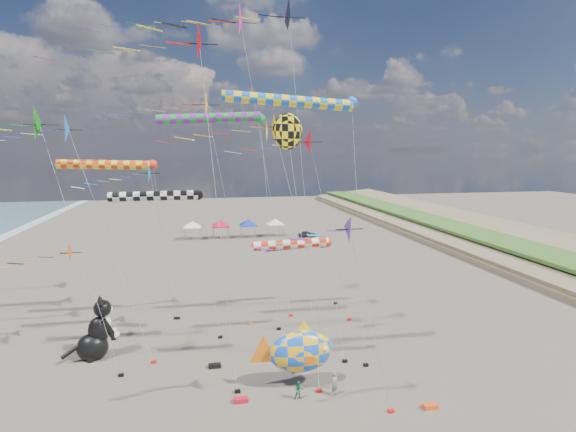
# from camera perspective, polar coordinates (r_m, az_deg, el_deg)

# --- Properties ---
(delta_kite_0) EXTENTS (8.27, 1.77, 12.41)m
(delta_kite_0) POSITION_cam_1_polar(r_m,az_deg,el_deg) (25.17, 6.98, -2.29)
(delta_kite_0) COLOR #561A9B
(delta_kite_0) RESTS_ON ground
(delta_kite_1) EXTENTS (8.54, 1.97, 14.81)m
(delta_kite_1) POSITION_cam_1_polar(r_m,az_deg,el_deg) (42.10, -18.73, 4.81)
(delta_kite_1) COLOR #0982BA
(delta_kite_1) RESTS_ON ground
(delta_kite_2) EXTENTS (11.83, 2.15, 18.34)m
(delta_kite_2) POSITION_cam_1_polar(r_m,az_deg,el_deg) (34.17, -26.95, 9.43)
(delta_kite_2) COLOR blue
(delta_kite_2) RESTS_ON ground
(delta_kite_3) EXTENTS (11.86, 2.44, 17.79)m
(delta_kite_3) POSITION_cam_1_polar(r_m,az_deg,el_deg) (39.30, 2.30, 9.11)
(delta_kite_3) COLOR red
(delta_kite_3) RESTS_ON ground
(delta_kite_4) EXTENTS (10.90, 2.50, 18.71)m
(delta_kite_4) POSITION_cam_1_polar(r_m,az_deg,el_deg) (32.92, -29.42, 9.81)
(delta_kite_4) COLOR #168215
(delta_kite_4) RESTS_ON ground
(delta_kite_5) EXTENTS (9.35, 1.84, 8.80)m
(delta_kite_5) POSITION_cam_1_polar(r_m,az_deg,el_deg) (40.47, -27.51, -4.37)
(delta_kite_5) COLOR #EF5413
(delta_kite_5) RESTS_ON ground
(delta_kite_6) EXTENTS (11.14, 2.43, 23.38)m
(delta_kite_6) POSITION_cam_1_polar(r_m,az_deg,el_deg) (28.25, -14.30, 20.57)
(delta_kite_6) COLOR #D10003
(delta_kite_6) RESTS_ON ground
(delta_kite_7) EXTENTS (17.13, 3.16, 28.63)m
(delta_kite_7) POSITION_cam_1_polar(r_m,az_deg,el_deg) (41.90, -6.53, 23.57)
(delta_kite_7) COLOR #FC2178
(delta_kite_7) RESTS_ON ground
(delta_kite_8) EXTENTS (11.58, 2.56, 20.95)m
(delta_kite_8) POSITION_cam_1_polar(r_m,az_deg,el_deg) (39.18, -10.08, 13.55)
(delta_kite_8) COLOR yellow
(delta_kite_8) RESTS_ON ground
(delta_kite_9) EXTENTS (12.14, 2.61, 26.39)m
(delta_kite_9) POSITION_cam_1_polar(r_m,az_deg,el_deg) (33.82, -1.53, 23.85)
(delta_kite_9) COLOR black
(delta_kite_9) RESTS_ON ground
(delta_kite_10) EXTENTS (11.99, 2.11, 18.64)m
(delta_kite_10) POSITION_cam_1_polar(r_m,az_deg,el_deg) (32.95, -2.78, 10.89)
(delta_kite_10) COLOR #FBB003
(delta_kite_10) RESTS_ON ground
(windsock_0) EXTENTS (8.50, 0.80, 12.61)m
(windsock_0) POSITION_cam_1_polar(r_m,az_deg,el_deg) (36.82, -16.02, 2.39)
(windsock_0) COLOR black
(windsock_0) RESTS_ON ground
(windsock_1) EXTENTS (9.57, 0.86, 14.96)m
(windsock_1) POSITION_cam_1_polar(r_m,az_deg,el_deg) (42.43, -21.56, 6.02)
(windsock_1) COLOR #F53114
(windsock_1) RESTS_ON ground
(windsock_2) EXTENTS (7.12, 0.70, 9.59)m
(windsock_2) POSITION_cam_1_polar(r_m,az_deg,el_deg) (31.66, 0.89, -3.68)
(windsock_2) COLOR red
(windsock_2) RESTS_ON ground
(windsock_3) EXTENTS (7.44, 0.61, 6.60)m
(windsock_3) POSITION_cam_1_polar(r_m,az_deg,el_deg) (44.88, 1.23, -3.92)
(windsock_3) COLOR red
(windsock_3) RESTS_ON ground
(windsock_4) EXTENTS (10.33, 0.79, 19.35)m
(windsock_4) POSITION_cam_1_polar(r_m,az_deg,el_deg) (30.19, 0.87, 14.25)
(windsock_4) COLOR blue
(windsock_4) RESTS_ON ground
(windsock_5) EXTENTS (9.93, 0.86, 18.75)m
(windsock_5) POSITION_cam_1_polar(r_m,az_deg,el_deg) (37.41, -9.28, 12.05)
(windsock_5) COLOR #198D32
(windsock_5) RESTS_ON ground
(angelfish_kite) EXTENTS (3.74, 3.02, 18.44)m
(angelfish_kite) POSITION_cam_1_polar(r_m,az_deg,el_deg) (32.99, -0.39, 10.45)
(angelfish_kite) COLOR yellow
(angelfish_kite) RESTS_ON ground
(cat_inflatable) EXTENTS (3.93, 2.88, 4.78)m
(cat_inflatable) POSITION_cam_1_polar(r_m,az_deg,el_deg) (38.07, -23.32, -12.94)
(cat_inflatable) COLOR black
(cat_inflatable) RESTS_ON ground
(fish_inflatable) EXTENTS (5.81, 2.17, 4.71)m
(fish_inflatable) POSITION_cam_1_polar(r_m,az_deg,el_deg) (31.27, 1.56, -16.78)
(fish_inflatable) COLOR blue
(fish_inflatable) RESTS_ON ground
(person_adult) EXTENTS (0.69, 0.67, 1.59)m
(person_adult) POSITION_cam_1_polar(r_m,az_deg,el_deg) (31.18, 6.00, -20.41)
(person_adult) COLOR gray
(person_adult) RESTS_ON ground
(child_green) EXTENTS (0.61, 0.49, 1.23)m
(child_green) POSITION_cam_1_polar(r_m,az_deg,el_deg) (30.66, 1.40, -21.27)
(child_green) COLOR #1C783B
(child_green) RESTS_ON ground
(child_blue) EXTENTS (0.56, 0.59, 0.98)m
(child_blue) POSITION_cam_1_polar(r_m,az_deg,el_deg) (33.70, 0.61, -18.61)
(child_blue) COLOR #23509A
(child_blue) RESTS_ON ground
(kite_bag_0) EXTENTS (0.90, 0.44, 0.30)m
(kite_bag_0) POSITION_cam_1_polar(r_m,az_deg,el_deg) (35.02, -9.30, -18.26)
(kite_bag_0) COLOR black
(kite_bag_0) RESTS_ON ground
(kite_bag_1) EXTENTS (0.90, 0.44, 0.30)m
(kite_bag_1) POSITION_cam_1_polar(r_m,az_deg,el_deg) (30.77, -6.00, -22.21)
(kite_bag_1) COLOR red
(kite_bag_1) RESTS_ON ground
(kite_bag_2) EXTENTS (0.90, 0.44, 0.30)m
(kite_bag_2) POSITION_cam_1_polar(r_m,az_deg,el_deg) (31.28, 17.62, -22.03)
(kite_bag_2) COLOR #FF4715
(kite_bag_2) RESTS_ON ground
(tent_row) EXTENTS (19.20, 4.20, 3.80)m
(tent_row) POSITION_cam_1_polar(r_m,az_deg,el_deg) (81.71, -6.82, -0.60)
(tent_row) COLOR white
(tent_row) RESTS_ON ground
(parked_car) EXTENTS (3.33, 1.39, 1.13)m
(parked_car) POSITION_cam_1_polar(r_m,az_deg,el_deg) (82.30, 2.48, -2.31)
(parked_car) COLOR #26262D
(parked_car) RESTS_ON ground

